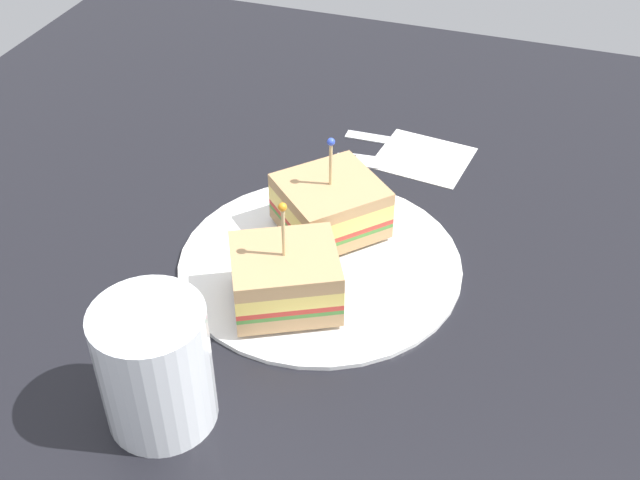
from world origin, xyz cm
name	(u,v)px	position (x,y,z in cm)	size (l,w,h in cm)	color
ground_plane	(320,273)	(0.00, 0.00, -1.00)	(105.34, 105.34, 2.00)	black
plate	(320,261)	(0.00, 0.00, 0.42)	(25.18, 25.18, 0.85)	white
sandwich_half_front	(330,205)	(-4.58, -0.58, 3.25)	(11.82, 11.80, 9.54)	tan
sandwich_half_back	(285,278)	(6.12, -0.90, 3.32)	(10.53, 11.01, 9.98)	tan
drink_glass	(156,372)	(19.46, -5.37, 4.44)	(7.95, 7.95, 9.98)	#B74C33
napkin	(423,157)	(-20.06, 4.71, 0.07)	(9.38, 8.45, 0.15)	white
fork	(382,163)	(-17.46, 0.85, 0.17)	(2.52, 12.99, 0.35)	silver
knife	(396,141)	(-22.19, 1.11, 0.18)	(1.68, 12.75, 0.35)	silver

